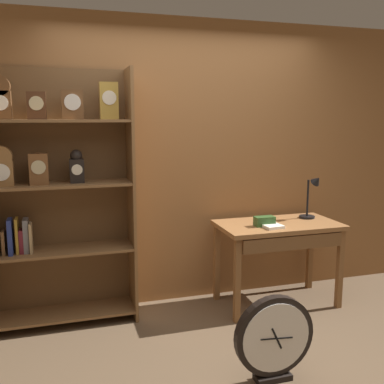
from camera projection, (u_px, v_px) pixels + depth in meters
name	position (u px, v px, depth m)	size (l,w,h in m)	color
ground_plane	(244.00, 373.00, 3.00)	(10.00, 10.00, 0.00)	brown
back_wood_panel	(187.00, 164.00, 4.09)	(4.80, 0.05, 2.60)	brown
bookshelf	(55.00, 193.00, 3.59)	(1.18, 0.37, 2.12)	brown
workbench	(279.00, 235.00, 4.01)	(1.10, 0.60, 0.77)	brown
desk_lamp	(312.00, 196.00, 4.16)	(0.19, 0.19, 0.43)	black
toolbox_small	(264.00, 221.00, 3.90)	(0.18, 0.09, 0.09)	#2D5123
open_repair_manual	(271.00, 225.00, 3.87)	(0.16, 0.22, 0.03)	silver
round_clock_large	(274.00, 338.00, 2.88)	(0.55, 0.11, 0.59)	black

